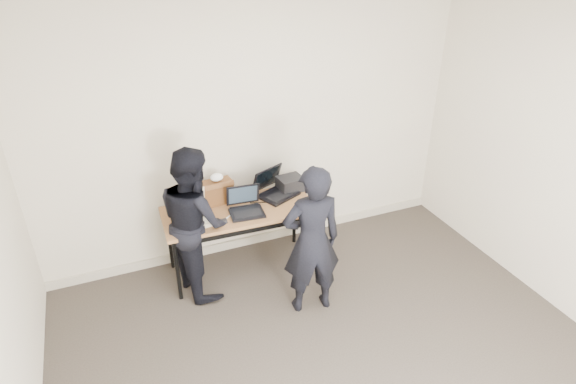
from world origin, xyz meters
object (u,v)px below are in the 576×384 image
desk (240,215)px  laptop_right (274,189)px  laptop_center (245,206)px  leather_satchel (215,192)px  laptop_beige (193,216)px  person_typist (312,241)px  person_observer (195,221)px  equipment_box (290,184)px

desk → laptop_right: (0.44, 0.17, 0.12)m
laptop_center → leather_satchel: (-0.23, 0.28, 0.07)m
laptop_beige → person_typist: 1.17m
laptop_beige → person_observer: (-0.00, -0.06, -0.02)m
leather_satchel → person_observer: (-0.29, -0.32, -0.10)m
equipment_box → leather_satchel: bearing=177.5°
desk → person_observer: 0.48m
desk → laptop_right: size_ratio=3.08×
laptop_beige → person_typist: size_ratio=0.26×
person_observer → desk: bearing=-90.6°
equipment_box → person_observer: 1.13m
laptop_center → person_typist: size_ratio=0.24×
laptop_center → person_typist: (0.37, -0.74, -0.04)m
desk → laptop_beige: size_ratio=3.94×
laptop_center → person_observer: person_observer is taller
laptop_right → leather_satchel: laptop_right is taller
laptop_beige → equipment_box: size_ratio=1.50×
desk → leather_satchel: (-0.18, 0.23, 0.19)m
desk → equipment_box: bearing=19.3°
leather_satchel → person_observer: size_ratio=0.25×
laptop_beige → leather_satchel: laptop_beige is taller
laptop_right → desk: bearing=176.4°
laptop_center → person_typist: 0.83m
desk → laptop_beige: laptop_beige is taller
leather_satchel → person_observer: 0.44m
laptop_beige → person_observer: size_ratio=0.26×
laptop_beige → leather_satchel: bearing=33.5°
person_typist → laptop_beige: bearing=-33.8°
desk → leather_satchel: size_ratio=4.08×
desk → person_typist: bearing=-59.7°
desk → laptop_center: (0.05, -0.05, 0.12)m
leather_satchel → person_typist: size_ratio=0.25×
equipment_box → person_observer: bearing=-165.6°
laptop_right → leather_satchel: bearing=150.0°
desk → equipment_box: equipment_box is taller
laptop_beige → laptop_right: (0.90, 0.20, 0.01)m
leather_satchel → laptop_beige: bearing=-143.2°
person_observer → laptop_center: bearing=-97.0°
leather_satchel → equipment_box: size_ratio=1.45×
laptop_right → person_typist: person_typist is taller
person_typist → person_observer: 1.13m
person_typist → person_observer: size_ratio=0.98×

